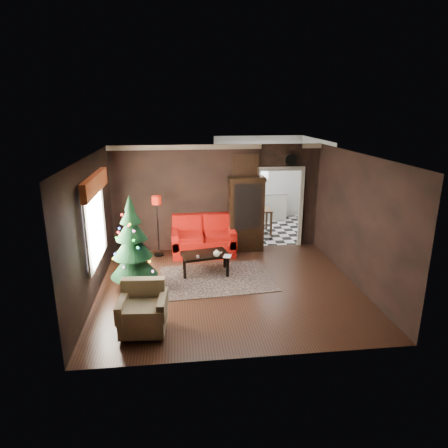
{
  "coord_description": "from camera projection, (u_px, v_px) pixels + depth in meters",
  "views": [
    {
      "loc": [
        -1.01,
        -7.66,
        3.71
      ],
      "look_at": [
        0.0,
        0.9,
        1.15
      ],
      "focal_mm": 31.6,
      "sensor_mm": 36.0,
      "label": 1
    }
  ],
  "objects": [
    {
      "name": "doorway",
      "position": [
        279.0,
        209.0,
        10.73
      ],
      "size": [
        1.1,
        0.1,
        2.1
      ],
      "primitive_type": null,
      "color": "silver",
      "rests_on": "ground"
    },
    {
      "name": "floor_lamp",
      "position": [
        158.0,
        226.0,
        9.92
      ],
      "size": [
        0.29,
        0.29,
        1.55
      ],
      "primitive_type": null,
      "rotation": [
        0.0,
        0.0,
        -0.1
      ],
      "color": "black",
      "rests_on": "ground"
    },
    {
      "name": "teapot",
      "position": [
        217.0,
        253.0,
        8.81
      ],
      "size": [
        0.19,
        0.19,
        0.16
      ],
      "primitive_type": null,
      "rotation": [
        0.0,
        0.0,
        0.12
      ],
      "color": "white",
      "rests_on": "coffee_table"
    },
    {
      "name": "cup_b",
      "position": [
        216.0,
        255.0,
        8.87
      ],
      "size": [
        0.08,
        0.08,
        0.06
      ],
      "primitive_type": "cylinder",
      "rotation": [
        0.0,
        0.0,
        0.34
      ],
      "color": "white",
      "rests_on": "coffee_table"
    },
    {
      "name": "cup_a",
      "position": [
        198.0,
        257.0,
        8.78
      ],
      "size": [
        0.07,
        0.07,
        0.06
      ],
      "primitive_type": "cylinder",
      "rotation": [
        0.0,
        0.0,
        -0.03
      ],
      "color": "silver",
      "rests_on": "coffee_table"
    },
    {
      "name": "coffee_table",
      "position": [
        205.0,
        263.0,
        9.11
      ],
      "size": [
        1.16,
        0.83,
        0.47
      ],
      "primitive_type": null,
      "rotation": [
        0.0,
        0.0,
        0.21
      ],
      "color": "black",
      "rests_on": "rug"
    },
    {
      "name": "valance",
      "position": [
        95.0,
        184.0,
        7.71
      ],
      "size": [
        0.12,
        2.1,
        0.35
      ],
      "primitive_type": "cube",
      "color": "#9D4624",
      "rests_on": "wall_left"
    },
    {
      "name": "loveseat",
      "position": [
        204.0,
        236.0,
        10.22
      ],
      "size": [
        1.7,
        0.9,
        1.0
      ],
      "primitive_type": null,
      "color": "maroon",
      "rests_on": "ground"
    },
    {
      "name": "floor",
      "position": [
        229.0,
        287.0,
        8.46
      ],
      "size": [
        5.5,
        5.5,
        0.0
      ],
      "primitive_type": "plane",
      "color": "black",
      "rests_on": "ground"
    },
    {
      "name": "wall_clock",
      "position": [
        291.0,
        160.0,
        10.33
      ],
      "size": [
        0.32,
        0.32,
        0.06
      ],
      "primitive_type": "cylinder",
      "color": "white",
      "rests_on": "wall_back"
    },
    {
      "name": "left_window",
      "position": [
        95.0,
        224.0,
        7.93
      ],
      "size": [
        0.05,
        1.6,
        1.4
      ],
      "primitive_type": "cube",
      "color": "white",
      "rests_on": "wall_left"
    },
    {
      "name": "wall_front",
      "position": [
        251.0,
        274.0,
        5.68
      ],
      "size": [
        5.5,
        0.0,
        5.5
      ],
      "primitive_type": "plane",
      "rotation": [
        -1.57,
        0.0,
        0.0
      ],
      "color": "black",
      "rests_on": "ground"
    },
    {
      "name": "kitchen_counter",
      "position": [
        259.0,
        206.0,
        13.47
      ],
      "size": [
        1.8,
        0.6,
        0.9
      ],
      "primitive_type": "cube",
      "color": "beige",
      "rests_on": "ground"
    },
    {
      "name": "wall_left",
      "position": [
        91.0,
        229.0,
        7.75
      ],
      "size": [
        0.0,
        5.5,
        5.5
      ],
      "primitive_type": "plane",
      "rotation": [
        1.57,
        0.0,
        1.57
      ],
      "color": "black",
      "rests_on": "ground"
    },
    {
      "name": "kitchen_floor",
      "position": [
        266.0,
        229.0,
        12.46
      ],
      "size": [
        3.0,
        3.0,
        0.0
      ],
      "primitive_type": "plane",
      "color": "white",
      "rests_on": "ground"
    },
    {
      "name": "armchair",
      "position": [
        143.0,
        307.0,
        6.66
      ],
      "size": [
        0.85,
        0.85,
        0.81
      ],
      "primitive_type": null,
      "rotation": [
        0.0,
        0.0,
        -0.07
      ],
      "color": "beige",
      "rests_on": "ground"
    },
    {
      "name": "kitchen_window",
      "position": [
        258.0,
        169.0,
        13.35
      ],
      "size": [
        0.7,
        0.06,
        0.7
      ],
      "primitive_type": "cube",
      "color": "white",
      "rests_on": "ground"
    },
    {
      "name": "kitchen_table",
      "position": [
        259.0,
        221.0,
        12.03
      ],
      "size": [
        0.7,
        0.7,
        0.75
      ],
      "primitive_type": null,
      "color": "brown",
      "rests_on": "ground"
    },
    {
      "name": "book",
      "position": [
        224.0,
        252.0,
        8.83
      ],
      "size": [
        0.17,
        0.06,
        0.23
      ],
      "primitive_type": "imported",
      "rotation": [
        0.0,
        0.0,
        -0.26
      ],
      "color": "#8F6856",
      "rests_on": "coffee_table"
    },
    {
      "name": "rug",
      "position": [
        217.0,
        279.0,
        8.87
      ],
      "size": [
        2.58,
        1.97,
        0.01
      ],
      "primitive_type": "cube",
      "rotation": [
        0.0,
        0.0,
        0.07
      ],
      "color": "#614C5B",
      "rests_on": "ground"
    },
    {
      "name": "ceiling",
      "position": [
        229.0,
        156.0,
        7.66
      ],
      "size": [
        5.5,
        5.5,
        0.0
      ],
      "primitive_type": "plane",
      "rotation": [
        3.14,
        0.0,
        0.0
      ],
      "color": "white",
      "rests_on": "ground"
    },
    {
      "name": "wall_right",
      "position": [
        357.0,
        220.0,
        8.37
      ],
      "size": [
        0.0,
        5.5,
        5.5
      ],
      "primitive_type": "plane",
      "rotation": [
        1.57,
        0.0,
        -1.57
      ],
      "color": "black",
      "rests_on": "ground"
    },
    {
      "name": "wall_back",
      "position": [
        217.0,
        198.0,
        10.44
      ],
      "size": [
        5.5,
        0.0,
        5.5
      ],
      "primitive_type": "plane",
      "rotation": [
        1.57,
        0.0,
        0.0
      ],
      "color": "black",
      "rests_on": "ground"
    },
    {
      "name": "curio_cabinet",
      "position": [
        246.0,
        216.0,
        10.43
      ],
      "size": [
        0.9,
        0.45,
        1.9
      ],
      "primitive_type": null,
      "color": "black",
      "rests_on": "ground"
    },
    {
      "name": "christmas_tree",
      "position": [
        132.0,
        242.0,
        8.07
      ],
      "size": [
        1.14,
        1.14,
        1.85
      ],
      "primitive_type": null,
      "rotation": [
        0.0,
        0.0,
        0.2
      ],
      "color": "black",
      "rests_on": "ground"
    },
    {
      "name": "painting",
      "position": [
        246.0,
        166.0,
        10.24
      ],
      "size": [
        0.62,
        0.05,
        0.52
      ],
      "primitive_type": "cube",
      "color": "#A17549",
      "rests_on": "wall_back"
    }
  ]
}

